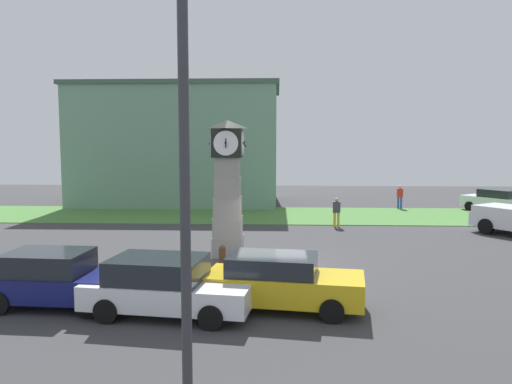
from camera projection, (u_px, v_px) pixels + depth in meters
ground_plane at (272, 265)px, 18.89m from camera, size 70.91×70.91×0.00m
clock_tower at (228, 188)px, 20.17m from camera, size 1.52×1.55×5.52m
bollard_near_tower at (183, 265)px, 16.63m from camera, size 0.28×0.28×1.06m
bollard_mid_row at (222, 261)px, 17.25m from camera, size 0.25×0.25×1.09m
car_navy_sedan at (56, 278)px, 14.11m from camera, size 4.13×2.16×1.56m
car_near_tower at (166, 285)px, 13.43m from camera, size 4.68×2.54×1.54m
car_by_building at (281, 282)px, 13.81m from camera, size 4.56×2.38×1.52m
car_far_lot at (495, 200)px, 33.29m from camera, size 3.75×4.26×1.54m
pedestrian_near_bench at (337, 210)px, 27.37m from camera, size 0.44×0.31×1.62m
pedestrian_crossing_lot at (400, 196)px, 34.84m from camera, size 0.42×0.28×1.65m
street_lamp_near_road at (185, 191)px, 6.48m from camera, size 0.50×0.24×6.95m
warehouse_blue_far at (180, 145)px, 38.43m from camera, size 15.35×9.27×8.91m
grass_verge_far at (257, 215)px, 31.86m from camera, size 42.55×7.54×0.04m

